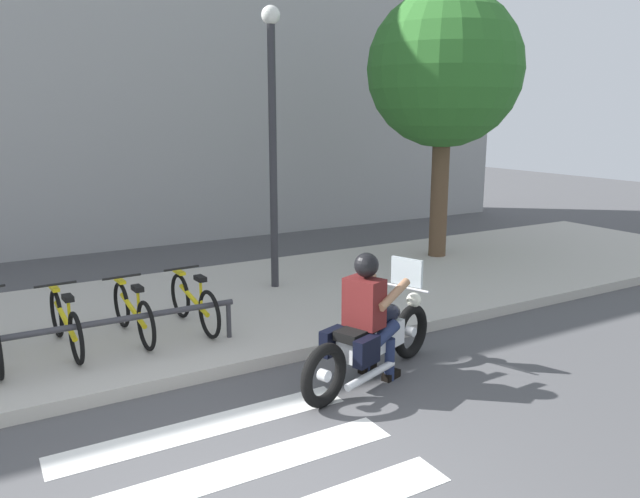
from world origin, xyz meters
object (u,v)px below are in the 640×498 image
(rider, at_px, (369,308))
(bicycle_4, at_px, (66,323))
(motorcycle, at_px, (372,339))
(bicycle_5, at_px, (133,312))
(bicycle_6, at_px, (194,302))
(tree_near_rack, at_px, (444,71))
(street_lamp, at_px, (273,127))

(rider, xyz_separation_m, bicycle_4, (-2.73, 2.22, -0.35))
(motorcycle, distance_m, bicycle_5, 2.99)
(rider, xyz_separation_m, bicycle_6, (-1.18, 2.21, -0.34))
(bicycle_4, bearing_deg, tree_near_rack, 13.14)
(rider, bearing_deg, tree_near_rack, 41.89)
(rider, relative_size, bicycle_4, 0.89)
(motorcycle, relative_size, street_lamp, 0.49)
(bicycle_5, bearing_deg, street_lamp, 26.09)
(motorcycle, distance_m, street_lamp, 4.11)
(bicycle_4, bearing_deg, bicycle_5, -0.01)
(bicycle_4, relative_size, bicycle_5, 1.04)
(motorcycle, relative_size, rider, 1.51)
(bicycle_4, bearing_deg, motorcycle, -38.04)
(bicycle_6, bearing_deg, tree_near_rack, 16.67)
(bicycle_4, distance_m, tree_near_rack, 7.88)
(motorcycle, bearing_deg, tree_near_rack, 42.21)
(bicycle_4, height_order, street_lamp, street_lamp)
(bicycle_6, relative_size, street_lamp, 0.35)
(street_lamp, bearing_deg, tree_near_rack, 6.14)
(rider, distance_m, bicycle_6, 2.53)
(rider, distance_m, bicycle_4, 3.53)
(bicycle_4, bearing_deg, bicycle_6, -0.02)
(rider, xyz_separation_m, tree_near_rack, (4.30, 3.86, 2.81))
(bicycle_5, bearing_deg, bicycle_4, 179.99)
(rider, height_order, bicycle_5, rider)
(bicycle_4, distance_m, bicycle_5, 0.77)
(rider, relative_size, bicycle_5, 0.93)
(bicycle_5, relative_size, tree_near_rack, 0.31)
(bicycle_6, bearing_deg, motorcycle, -60.17)
(motorcycle, xyz_separation_m, street_lamp, (0.51, 3.43, 2.20))
(street_lamp, bearing_deg, rider, -99.50)
(street_lamp, bearing_deg, bicycle_5, -153.91)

